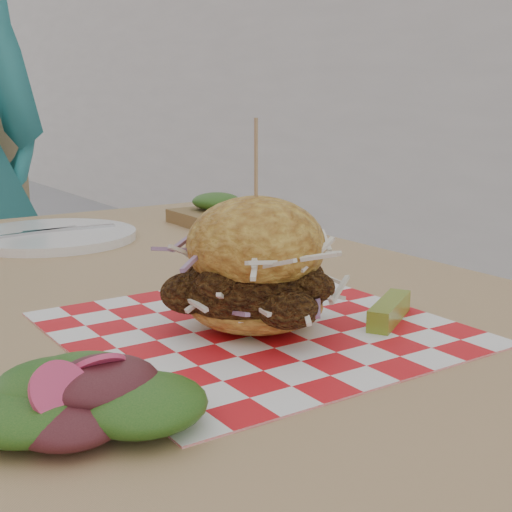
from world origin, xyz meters
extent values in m
cube|color=tan|center=(-0.18, 0.00, 0.73)|extent=(0.80, 1.20, 0.04)
cylinder|color=#333338|center=(0.16, 0.54, 0.35)|extent=(0.05, 0.05, 0.71)
cylinder|color=#333338|center=(0.04, 0.81, 0.21)|extent=(0.03, 0.03, 0.43)
cylinder|color=#333338|center=(-0.04, 1.16, 0.21)|extent=(0.03, 0.03, 0.43)
cube|color=red|center=(-0.16, -0.22, 0.75)|extent=(0.36, 0.36, 0.00)
ellipsoid|color=gold|center=(-0.16, -0.22, 0.78)|extent=(0.13, 0.13, 0.05)
ellipsoid|color=brown|center=(-0.16, -0.22, 0.79)|extent=(0.15, 0.14, 0.07)
ellipsoid|color=gold|center=(-0.16, -0.22, 0.84)|extent=(0.14, 0.14, 0.10)
cylinder|color=tan|center=(-0.16, -0.22, 0.91)|extent=(0.00, 0.00, 0.10)
cube|color=olive|center=(-0.03, -0.28, 0.76)|extent=(0.09, 0.07, 0.02)
ellipsoid|color=#3F1419|center=(-0.35, -0.34, 0.76)|extent=(0.08, 0.08, 0.03)
ellipsoid|color=#184D16|center=(-0.36, -0.32, 0.76)|extent=(0.08, 0.08, 0.03)
ellipsoid|color=#184D16|center=(-0.39, -0.32, 0.76)|extent=(0.08, 0.08, 0.03)
ellipsoid|color=#3F1419|center=(-0.40, -0.34, 0.76)|extent=(0.08, 0.08, 0.03)
ellipsoid|color=#184D16|center=(-0.39, -0.36, 0.76)|extent=(0.08, 0.08, 0.03)
ellipsoid|color=#184D16|center=(-0.36, -0.36, 0.76)|extent=(0.08, 0.08, 0.03)
cylinder|color=#DF3E6D|center=(-0.36, -0.32, 0.79)|extent=(0.05, 0.05, 0.04)
cylinder|color=white|center=(-0.18, 0.34, 0.76)|extent=(0.27, 0.27, 0.01)
cube|color=silver|center=(-0.21, 0.34, 0.77)|extent=(0.15, 0.03, 0.00)
cube|color=silver|center=(-0.15, 0.34, 0.77)|extent=(0.15, 0.03, 0.00)
cube|color=olive|center=(0.13, 0.34, 0.76)|extent=(0.15, 0.12, 0.02)
ellipsoid|color=#184D16|center=(0.13, 0.34, 0.79)|extent=(0.09, 0.09, 0.03)
camera|label=1|loc=(-0.53, -0.78, 0.98)|focal=50.00mm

